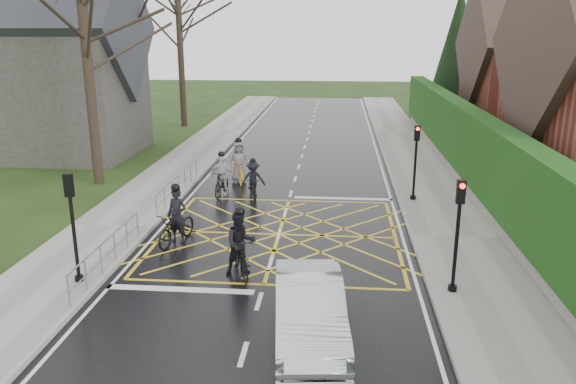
# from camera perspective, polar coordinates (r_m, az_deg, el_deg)

# --- Properties ---
(ground) EXTENTS (120.00, 120.00, 0.00)m
(ground) POSITION_cam_1_polar(r_m,az_deg,el_deg) (19.54, -0.94, -4.35)
(ground) COLOR black
(ground) RESTS_ON ground
(road) EXTENTS (9.00, 80.00, 0.01)m
(road) POSITION_cam_1_polar(r_m,az_deg,el_deg) (19.53, -0.94, -4.33)
(road) COLOR black
(road) RESTS_ON ground
(sidewalk_right) EXTENTS (3.00, 80.00, 0.15)m
(sidewalk_right) POSITION_cam_1_polar(r_m,az_deg,el_deg) (19.84, 16.63, -4.50)
(sidewalk_right) COLOR gray
(sidewalk_right) RESTS_ON ground
(sidewalk_left) EXTENTS (3.00, 80.00, 0.15)m
(sidewalk_left) POSITION_cam_1_polar(r_m,az_deg,el_deg) (20.97, -17.50, -3.45)
(sidewalk_left) COLOR gray
(sidewalk_left) RESTS_ON ground
(stone_wall) EXTENTS (0.50, 38.00, 0.70)m
(stone_wall) POSITION_cam_1_polar(r_m,az_deg,el_deg) (25.72, 17.96, 0.75)
(stone_wall) COLOR slate
(stone_wall) RESTS_ON ground
(hedge) EXTENTS (0.90, 38.00, 2.80)m
(hedge) POSITION_cam_1_polar(r_m,az_deg,el_deg) (25.33, 18.31, 4.56)
(hedge) COLOR black
(hedge) RESTS_ON stone_wall
(house_far) EXTENTS (9.80, 8.80, 10.30)m
(house_far) POSITION_cam_1_polar(r_m,az_deg,el_deg) (38.47, 25.01, 11.02)
(house_far) COLOR brown
(house_far) RESTS_ON ground
(conifer) EXTENTS (4.60, 4.60, 10.00)m
(conifer) POSITION_cam_1_polar(r_m,az_deg,el_deg) (45.10, 16.79, 13.20)
(conifer) COLOR black
(conifer) RESTS_ON ground
(church) EXTENTS (8.80, 7.80, 11.00)m
(church) POSITION_cam_1_polar(r_m,az_deg,el_deg) (33.97, -22.53, 11.77)
(church) COLOR #2D2B28
(church) RESTS_ON ground
(tree_near) EXTENTS (9.24, 9.24, 11.44)m
(tree_near) POSITION_cam_1_polar(r_m,az_deg,el_deg) (26.56, -20.22, 17.55)
(tree_near) COLOR black
(tree_near) RESTS_ON ground
(tree_far) EXTENTS (8.40, 8.40, 10.40)m
(tree_far) POSITION_cam_1_polar(r_m,az_deg,el_deg) (41.73, -11.00, 16.40)
(tree_far) COLOR black
(tree_far) RESTS_ON ground
(railing_south) EXTENTS (0.05, 5.04, 1.03)m
(railing_south) POSITION_cam_1_polar(r_m,az_deg,el_deg) (17.21, -17.88, -5.31)
(railing_south) COLOR slate
(railing_south) RESTS_ON ground
(railing_north) EXTENTS (0.05, 6.04, 1.03)m
(railing_north) POSITION_cam_1_polar(r_m,az_deg,el_deg) (23.93, -11.08, 1.21)
(railing_north) COLOR slate
(railing_north) RESTS_ON ground
(traffic_light_ne) EXTENTS (0.24, 0.31, 3.21)m
(traffic_light_ne) POSITION_cam_1_polar(r_m,az_deg,el_deg) (23.20, 12.80, 2.86)
(traffic_light_ne) COLOR black
(traffic_light_ne) RESTS_ON ground
(traffic_light_se) EXTENTS (0.24, 0.31, 3.21)m
(traffic_light_se) POSITION_cam_1_polar(r_m,az_deg,el_deg) (15.25, 16.78, -4.45)
(traffic_light_se) COLOR black
(traffic_light_se) RESTS_ON ground
(traffic_light_sw) EXTENTS (0.24, 0.31, 3.21)m
(traffic_light_sw) POSITION_cam_1_polar(r_m,az_deg,el_deg) (16.25, -20.94, -3.58)
(traffic_light_sw) COLOR black
(traffic_light_sw) RESTS_ON ground
(cyclist_rear) EXTENTS (1.28, 2.22, 2.04)m
(cyclist_rear) POSITION_cam_1_polar(r_m,az_deg,el_deg) (18.94, -11.23, -3.22)
(cyclist_rear) COLOR black
(cyclist_rear) RESTS_ON ground
(cyclist_back) EXTENTS (1.28, 2.11, 2.04)m
(cyclist_back) POSITION_cam_1_polar(r_m,az_deg,el_deg) (16.28, -4.86, -5.82)
(cyclist_back) COLOR black
(cyclist_back) RESTS_ON ground
(cyclist_mid) EXTENTS (1.13, 1.85, 1.71)m
(cyclist_mid) POSITION_cam_1_polar(r_m,az_deg,el_deg) (23.63, -3.57, 0.88)
(cyclist_mid) COLOR black
(cyclist_mid) RESTS_ON ground
(cyclist_front) EXTENTS (1.07, 1.96, 1.92)m
(cyclist_front) POSITION_cam_1_polar(r_m,az_deg,el_deg) (24.05, -6.75, 1.28)
(cyclist_front) COLOR black
(cyclist_front) RESTS_ON ground
(cyclist_lead) EXTENTS (1.44, 2.29, 2.10)m
(cyclist_lead) POSITION_cam_1_polar(r_m,az_deg,el_deg) (26.01, -5.03, 2.53)
(cyclist_lead) COLOR gold
(cyclist_lead) RESTS_ON ground
(car) EXTENTS (2.01, 4.56, 1.46)m
(car) POSITION_cam_1_polar(r_m,az_deg,el_deg) (13.07, 2.19, -11.81)
(car) COLOR silver
(car) RESTS_ON ground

